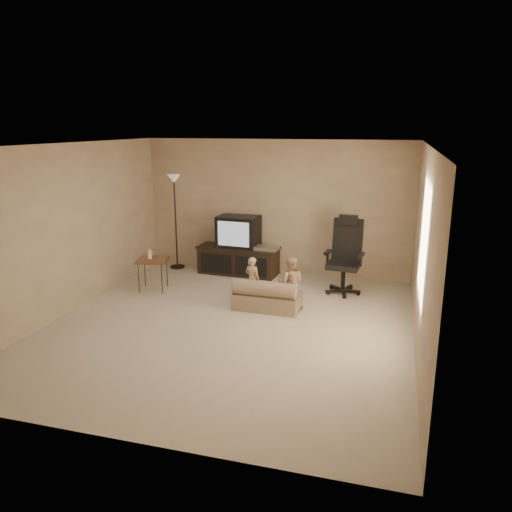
# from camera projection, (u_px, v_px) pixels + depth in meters

# --- Properties ---
(floor) EXTENTS (5.50, 5.50, 0.00)m
(floor) POSITION_uv_depth(u_px,v_px,m) (229.00, 326.00, 7.03)
(floor) COLOR #C3B89B
(floor) RESTS_ON ground
(room_shell) EXTENTS (5.50, 5.50, 5.50)m
(room_shell) POSITION_uv_depth(u_px,v_px,m) (228.00, 220.00, 6.64)
(room_shell) COLOR white
(room_shell) RESTS_ON floor
(tv_stand) EXTENTS (1.58, 0.67, 1.11)m
(tv_stand) POSITION_uv_depth(u_px,v_px,m) (239.00, 250.00, 9.40)
(tv_stand) COLOR black
(tv_stand) RESTS_ON floor
(office_chair) EXTENTS (0.65, 0.68, 1.30)m
(office_chair) POSITION_uv_depth(u_px,v_px,m) (345.00, 265.00, 8.35)
(office_chair) COLOR black
(office_chair) RESTS_ON floor
(side_table) EXTENTS (0.59, 0.59, 0.73)m
(side_table) POSITION_uv_depth(u_px,v_px,m) (152.00, 260.00, 8.46)
(side_table) COLOR brown
(side_table) RESTS_ON floor
(floor_lamp) EXTENTS (0.29, 0.29, 1.84)m
(floor_lamp) POSITION_uv_depth(u_px,v_px,m) (175.00, 201.00, 9.57)
(floor_lamp) COLOR black
(floor_lamp) RESTS_ON floor
(child_sofa) EXTENTS (1.01, 0.59, 0.49)m
(child_sofa) POSITION_uv_depth(u_px,v_px,m) (267.00, 297.00, 7.62)
(child_sofa) COLOR #9E876B
(child_sofa) RESTS_ON floor
(toddler_left) EXTENTS (0.32, 0.28, 0.75)m
(toddler_left) POSITION_uv_depth(u_px,v_px,m) (252.00, 280.00, 7.89)
(toddler_left) COLOR tan
(toddler_left) RESTS_ON floor
(toddler_right) EXTENTS (0.43, 0.26, 0.84)m
(toddler_right) POSITION_uv_depth(u_px,v_px,m) (290.00, 283.00, 7.58)
(toddler_right) COLOR tan
(toddler_right) RESTS_ON floor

